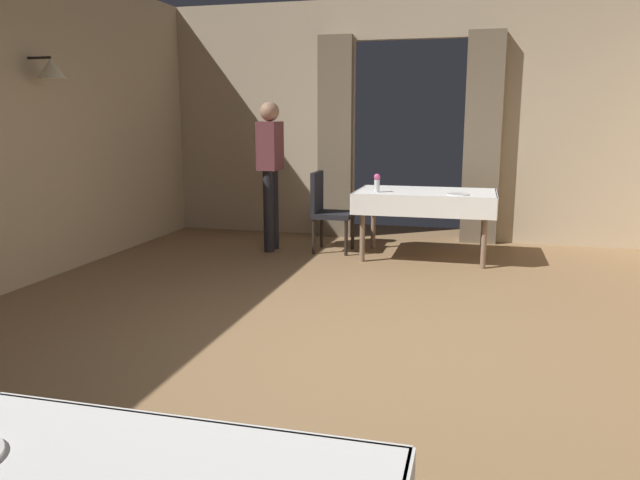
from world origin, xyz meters
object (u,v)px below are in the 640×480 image
chair_mid_left (327,208)px  person_waiter_by_doorway (270,163)px  dining_table_mid (426,198)px  plate_mid_b (458,194)px  flower_vase_mid (377,182)px

chair_mid_left → person_waiter_by_doorway: size_ratio=0.54×
chair_mid_left → dining_table_mid: bearing=-3.4°
dining_table_mid → chair_mid_left: size_ratio=1.63×
chair_mid_left → person_waiter_by_doorway: (-0.65, -0.11, 0.51)m
dining_table_mid → plate_mid_b: plate_mid_b is taller
chair_mid_left → plate_mid_b: chair_mid_left is taller
dining_table_mid → chair_mid_left: (-1.14, 0.07, -0.15)m
dining_table_mid → person_waiter_by_doorway: 1.82m
person_waiter_by_doorway → chair_mid_left: bearing=9.8°
dining_table_mid → flower_vase_mid: size_ratio=7.56×
dining_table_mid → plate_mid_b: 0.45m
dining_table_mid → chair_mid_left: 1.15m
flower_vase_mid → dining_table_mid: bearing=24.9°
dining_table_mid → person_waiter_by_doorway: bearing=-178.6°
chair_mid_left → person_waiter_by_doorway: bearing=-170.2°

